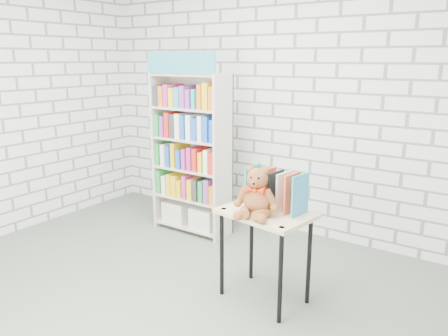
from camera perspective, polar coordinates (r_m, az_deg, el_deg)
The scene contains 6 objects.
ground at distance 3.70m, azimuth -9.55°, elevation -16.58°, with size 4.50×4.50×0.00m, color #525D4E.
room_shell at distance 3.19m, azimuth -10.87°, elevation 12.20°, with size 4.52×4.02×2.81m.
bookshelf at distance 4.73m, azimuth -4.25°, elevation 1.99°, with size 0.87×0.34×1.94m.
display_table at distance 3.41m, azimuth 5.42°, elevation -7.32°, with size 0.75×0.58×0.74m.
table_books at distance 3.41m, azimuth 6.68°, elevation -2.95°, with size 0.51×0.29×0.29m.
teddy_bear at distance 3.25m, azimuth 4.25°, elevation -3.65°, with size 0.34×0.33×0.37m.
Camera 1 is at (2.25, -2.26, 1.88)m, focal length 35.00 mm.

